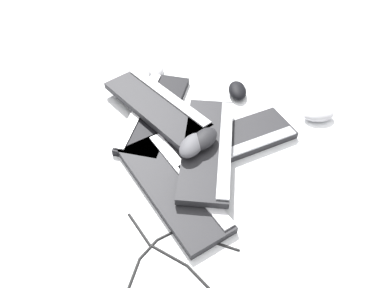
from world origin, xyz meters
TOP-DOWN VIEW (x-y plane):
  - ground_plane at (0.00, 0.00)m, footprint 3.20×3.20m
  - keyboard_0 at (0.18, 0.07)m, footprint 0.46×0.25m
  - keyboard_1 at (-0.05, 0.26)m, footprint 0.32×0.46m
  - keyboard_2 at (-0.04, -0.08)m, footprint 0.30×0.46m
  - keyboard_3 at (-0.04, 0.27)m, footprint 0.35×0.46m
  - keyboard_4 at (0.10, 0.03)m, footprint 0.27×0.46m
  - mouse_0 at (-0.01, 0.53)m, footprint 0.08×0.12m
  - mouse_1 at (0.04, 0.01)m, footprint 0.12×0.13m
  - mouse_2 at (0.08, 0.03)m, footprint 0.13×0.12m
  - mouse_3 at (0.52, 0.13)m, footprint 0.11×0.07m
  - mouse_4 at (0.28, 0.33)m, footprint 0.08×0.12m

SIDE VIEW (x-z plane):
  - ground_plane at x=0.00m, z-range 0.00..0.00m
  - keyboard_0 at x=0.18m, z-range 0.00..0.03m
  - keyboard_1 at x=-0.05m, z-range 0.00..0.03m
  - keyboard_2 at x=-0.04m, z-range 0.00..0.03m
  - mouse_0 at x=-0.01m, z-range 0.00..0.04m
  - mouse_3 at x=0.52m, z-range 0.00..0.04m
  - mouse_4 at x=0.28m, z-range 0.00..0.04m
  - keyboard_3 at x=-0.04m, z-range 0.03..0.06m
  - keyboard_4 at x=0.10m, z-range 0.03..0.06m
  - mouse_1 at x=0.04m, z-range 0.06..0.10m
  - mouse_2 at x=0.08m, z-range 0.06..0.10m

